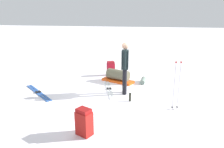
% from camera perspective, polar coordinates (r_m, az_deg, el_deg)
% --- Properties ---
extents(ground_plane, '(80.00, 80.00, 0.00)m').
position_cam_1_polar(ground_plane, '(6.91, -0.00, -5.59)').
color(ground_plane, white).
extents(skier_standing, '(0.26, 0.57, 1.70)m').
position_cam_1_polar(skier_standing, '(6.74, 3.57, 2.35)').
color(skier_standing, black).
rests_on(skier_standing, ground_plane).
extents(ski_pair_near, '(0.81, 1.86, 0.05)m').
position_cam_1_polar(ski_pair_near, '(7.35, -0.80, -4.15)').
color(ski_pair_near, silver).
rests_on(ski_pair_near, ground_plane).
extents(ski_pair_far, '(1.58, 1.30, 0.05)m').
position_cam_1_polar(ski_pair_far, '(7.46, -19.57, -4.79)').
color(ski_pair_far, '#2855A6').
rests_on(ski_pair_far, ground_plane).
extents(backpack_large_dark, '(0.39, 0.37, 0.61)m').
position_cam_1_polar(backpack_large_dark, '(8.99, -0.33, 1.54)').
color(backpack_large_dark, maroon).
rests_on(backpack_large_dark, ground_plane).
extents(backpack_bright, '(0.40, 0.36, 0.62)m').
position_cam_1_polar(backpack_bright, '(4.65, -7.66, -12.94)').
color(backpack_bright, maroon).
rests_on(backpack_bright, ground_plane).
extents(ski_poles_planted_near, '(0.20, 0.11, 1.36)m').
position_cam_1_polar(ski_poles_planted_near, '(5.87, 17.33, -2.47)').
color(ski_poles_planted_near, '#B8B4C0').
rests_on(ski_poles_planted_near, ground_plane).
extents(gear_sled, '(1.33, 0.87, 0.49)m').
position_cam_1_polar(gear_sled, '(8.11, 1.63, -0.62)').
color(gear_sled, '#E85113').
rests_on(gear_sled, ground_plane).
extents(sleeping_mat_rolled, '(0.20, 0.56, 0.18)m').
position_cam_1_polar(sleeping_mat_rolled, '(8.11, 8.50, -1.80)').
color(sleeping_mat_rolled, slate).
rests_on(sleeping_mat_rolled, ground_plane).
extents(thermos_bottle, '(0.07, 0.07, 0.26)m').
position_cam_1_polar(thermos_bottle, '(6.36, 4.96, -6.33)').
color(thermos_bottle, black).
rests_on(thermos_bottle, ground_plane).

